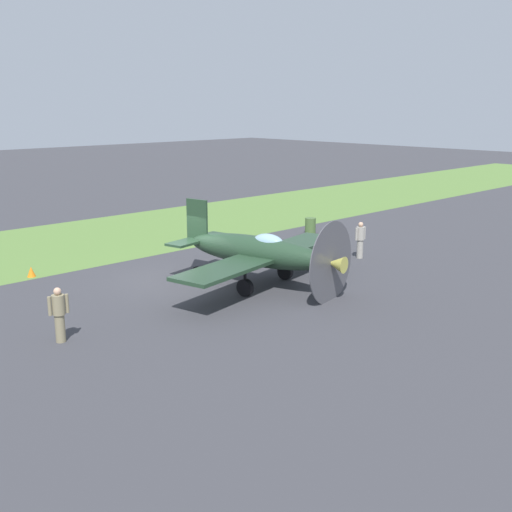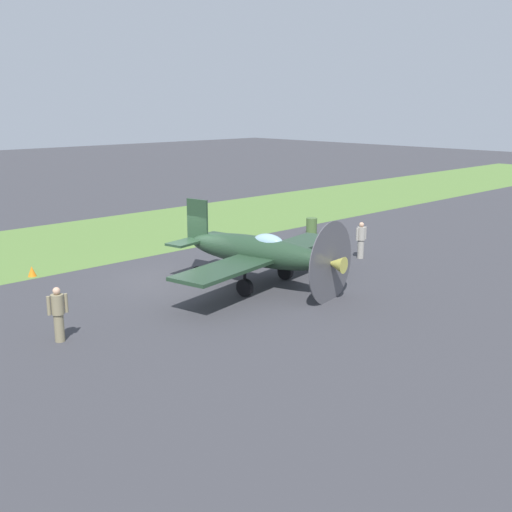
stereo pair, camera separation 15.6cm
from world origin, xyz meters
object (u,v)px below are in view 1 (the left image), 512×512
(ground_crew_mechanic, at_px, (360,239))
(runway_marker_cone, at_px, (31,272))
(airplane_lead, at_px, (259,252))
(fuel_drum, at_px, (310,226))
(ground_crew_chief, at_px, (59,313))

(ground_crew_mechanic, xyz_separation_m, runway_marker_cone, (12.68, -7.57, -0.69))
(airplane_lead, bearing_deg, fuel_drum, -160.66)
(ground_crew_chief, bearing_deg, ground_crew_mechanic, -167.14)
(fuel_drum, xyz_separation_m, runway_marker_cone, (15.29, -2.16, -0.23))
(ground_crew_mechanic, bearing_deg, runway_marker_cone, -22.53)
(ground_crew_chief, height_order, ground_crew_mechanic, same)
(fuel_drum, bearing_deg, ground_crew_mechanic, 64.28)
(ground_crew_chief, xyz_separation_m, fuel_drum, (-17.88, -5.61, -0.46))
(ground_crew_mechanic, bearing_deg, airplane_lead, 8.82)
(ground_crew_chief, height_order, fuel_drum, ground_crew_chief)
(ground_crew_chief, bearing_deg, fuel_drum, -150.49)
(fuel_drum, distance_m, runway_marker_cone, 15.44)
(runway_marker_cone, bearing_deg, airplane_lead, 128.19)
(airplane_lead, bearing_deg, runway_marker_cone, -62.95)
(ground_crew_chief, height_order, runway_marker_cone, ground_crew_chief)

